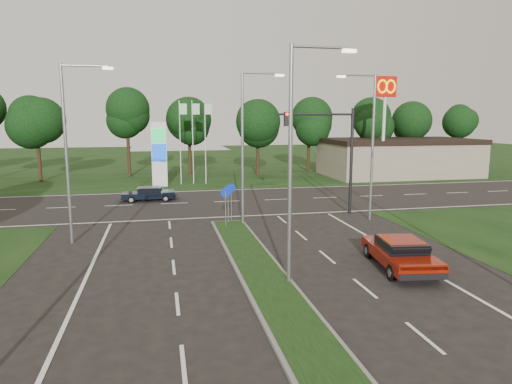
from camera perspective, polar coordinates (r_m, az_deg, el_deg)
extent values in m
plane|color=black|center=(12.68, 8.37, -21.08)|extent=(160.00, 160.00, 0.00)
cube|color=black|center=(65.66, -8.44, 3.59)|extent=(160.00, 50.00, 0.02)
cube|color=black|center=(35.04, -5.28, -1.27)|extent=(160.00, 12.00, 0.02)
cube|color=slate|center=(16.06, 3.30, -13.95)|extent=(2.00, 26.00, 0.12)
cube|color=gray|center=(53.18, 17.36, 4.12)|extent=(16.00, 9.00, 4.00)
cylinder|color=gray|center=(17.00, 4.28, 2.88)|extent=(0.16, 0.16, 9.00)
cylinder|color=gray|center=(17.42, 8.11, 17.48)|extent=(2.20, 0.10, 0.10)
cube|color=#FFF2CC|center=(17.80, 11.58, 16.88)|extent=(0.50, 0.22, 0.12)
cylinder|color=gray|center=(26.71, -1.71, 5.22)|extent=(0.16, 0.16, 9.00)
cylinder|color=gray|center=(26.98, 0.62, 14.62)|extent=(2.20, 0.10, 0.10)
cube|color=#FFF2CC|center=(27.23, 2.95, 14.35)|extent=(0.50, 0.22, 0.12)
cylinder|color=gray|center=(24.73, -22.61, 4.19)|extent=(0.16, 0.16, 9.00)
cylinder|color=gray|center=(24.61, -20.67, 14.56)|extent=(2.20, 0.10, 0.10)
cube|color=#FFF2CC|center=(24.46, -18.02, 14.49)|extent=(0.50, 0.22, 0.12)
cylinder|color=gray|center=(29.30, 14.35, 5.29)|extent=(0.16, 0.16, 9.00)
cylinder|color=gray|center=(28.88, 12.69, 14.05)|extent=(2.20, 0.10, 0.10)
cube|color=#FFF2CC|center=(28.43, 10.60, 13.99)|extent=(0.50, 0.22, 0.12)
cylinder|color=black|center=(30.97, 11.82, 3.73)|extent=(0.20, 0.20, 7.00)
cylinder|color=black|center=(29.92, 7.56, 9.60)|extent=(5.00, 0.14, 0.14)
cube|color=black|center=(29.32, 3.81, 9.08)|extent=(0.28, 0.28, 0.90)
sphere|color=#FF190C|center=(29.14, 3.92, 9.67)|extent=(0.20, 0.20, 0.20)
cylinder|color=gray|center=(26.51, -3.82, -2.25)|extent=(0.06, 0.06, 2.20)
cylinder|color=#0C26A5|center=(26.33, -3.85, -0.12)|extent=(0.56, 0.04, 0.56)
cylinder|color=gray|center=(27.53, -3.50, -1.82)|extent=(0.06, 0.06, 2.20)
cylinder|color=#0C26A5|center=(27.35, -3.52, 0.24)|extent=(0.56, 0.04, 0.56)
cylinder|color=gray|center=(28.25, -3.11, -1.53)|extent=(0.06, 0.06, 2.20)
cylinder|color=#0C26A5|center=(28.08, -3.12, 0.48)|extent=(0.56, 0.04, 0.56)
cube|color=silver|center=(43.36, -12.01, 4.59)|extent=(1.40, 0.30, 6.00)
cube|color=#0CA53F|center=(43.08, -12.09, 6.96)|extent=(1.30, 0.08, 1.20)
cube|color=#0C3FBF|center=(43.17, -12.02, 4.84)|extent=(1.30, 0.08, 1.60)
cylinder|color=silver|center=(44.33, -9.46, 6.06)|extent=(0.08, 0.08, 8.00)
cube|color=#B2D8B2|center=(44.29, -9.11, 10.21)|extent=(0.70, 0.02, 1.00)
cylinder|color=silver|center=(44.40, -7.90, 6.11)|extent=(0.08, 0.08, 8.00)
cube|color=#B2D8B2|center=(44.37, -7.54, 10.25)|extent=(0.70, 0.02, 1.00)
cylinder|color=silver|center=(44.50, -6.35, 6.14)|extent=(0.08, 0.08, 8.00)
cube|color=#B2D8B2|center=(44.48, -5.97, 10.27)|extent=(0.70, 0.02, 1.00)
cylinder|color=silver|center=(47.60, 15.65, 7.26)|extent=(0.30, 0.30, 10.00)
cube|color=#BF0C07|center=(47.67, 15.89, 12.55)|extent=(2.20, 0.35, 2.00)
torus|color=#FFC600|center=(47.27, 15.52, 12.60)|extent=(1.06, 0.16, 1.06)
torus|color=#FFC600|center=(47.68, 16.51, 12.52)|extent=(1.06, 0.16, 1.06)
cylinder|color=black|center=(50.55, -7.44, 4.45)|extent=(0.36, 0.36, 4.40)
sphere|color=black|center=(50.38, -7.54, 9.32)|extent=(6.00, 6.00, 6.00)
sphere|color=black|center=(50.22, -7.20, 10.47)|extent=(4.80, 4.80, 4.80)
cube|color=maroon|center=(20.63, 17.54, -7.47)|extent=(2.59, 4.98, 0.49)
cube|color=black|center=(20.42, 17.70, -6.30)|extent=(1.93, 2.30, 0.45)
cube|color=maroon|center=(20.37, 17.73, -5.68)|extent=(1.78, 1.91, 0.04)
cylinder|color=black|center=(21.79, 13.85, -7.13)|extent=(0.31, 0.69, 0.67)
cylinder|color=black|center=(22.39, 18.24, -6.89)|extent=(0.31, 0.69, 0.67)
cylinder|color=black|center=(19.05, 16.64, -9.65)|extent=(0.31, 0.69, 0.67)
cylinder|color=black|center=(19.73, 21.57, -9.26)|extent=(0.31, 0.69, 0.67)
cube|color=black|center=(36.21, -13.30, -0.34)|extent=(4.01, 1.71, 0.41)
cube|color=black|center=(36.14, -13.20, 0.27)|extent=(1.78, 1.42, 0.38)
cube|color=black|center=(36.12, -13.21, 0.57)|extent=(1.46, 1.33, 0.04)
cylinder|color=black|center=(35.55, -15.34, -0.95)|extent=(0.56, 0.19, 0.56)
cylinder|color=black|center=(37.00, -15.26, -0.56)|extent=(0.56, 0.19, 0.56)
cylinder|color=black|center=(35.53, -11.24, -0.80)|extent=(0.56, 0.19, 0.56)
cylinder|color=black|center=(36.98, -11.32, -0.41)|extent=(0.56, 0.19, 0.56)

